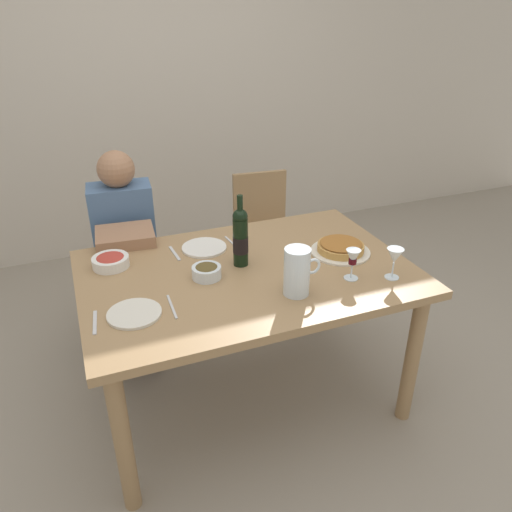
{
  "coord_description": "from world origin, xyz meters",
  "views": [
    {
      "loc": [
        -0.69,
        -1.85,
        1.86
      ],
      "look_at": [
        0.03,
        -0.03,
        0.84
      ],
      "focal_mm": 34.55,
      "sensor_mm": 36.0,
      "label": 1
    }
  ],
  "objects": [
    {
      "name": "ground_plane",
      "position": [
        0.0,
        0.0,
        0.0
      ],
      "size": [
        8.0,
        8.0,
        0.0
      ],
      "primitive_type": "plane",
      "color": "gray"
    },
    {
      "name": "back_wall",
      "position": [
        0.0,
        2.07,
        1.4
      ],
      "size": [
        8.0,
        0.1,
        2.8
      ],
      "primitive_type": "cube",
      "color": "beige",
      "rests_on": "ground"
    },
    {
      "name": "dining_table",
      "position": [
        0.0,
        0.0,
        0.67
      ],
      "size": [
        1.5,
        1.0,
        0.76
      ],
      "color": "#9E7A51",
      "rests_on": "ground"
    },
    {
      "name": "wine_bottle",
      "position": [
        -0.01,
        0.06,
        0.9
      ],
      "size": [
        0.07,
        0.07,
        0.34
      ],
      "color": "black",
      "rests_on": "dining_table"
    },
    {
      "name": "water_pitcher",
      "position": [
        0.12,
        -0.27,
        0.85
      ],
      "size": [
        0.16,
        0.11,
        0.21
      ],
      "color": "silver",
      "rests_on": "dining_table"
    },
    {
      "name": "baked_tart",
      "position": [
        0.49,
        -0.01,
        0.79
      ],
      "size": [
        0.29,
        0.29,
        0.06
      ],
      "color": "silver",
      "rests_on": "dining_table"
    },
    {
      "name": "salad_bowl",
      "position": [
        -0.58,
        0.26,
        0.79
      ],
      "size": [
        0.17,
        0.17,
        0.06
      ],
      "color": "white",
      "rests_on": "dining_table"
    },
    {
      "name": "olive_bowl",
      "position": [
        -0.19,
        0.0,
        0.79
      ],
      "size": [
        0.13,
        0.13,
        0.06
      ],
      "color": "silver",
      "rests_on": "dining_table"
    },
    {
      "name": "wine_glass_left_diner",
      "position": [
        0.57,
        -0.31,
        0.86
      ],
      "size": [
        0.07,
        0.07,
        0.14
      ],
      "color": "silver",
      "rests_on": "dining_table"
    },
    {
      "name": "wine_glass_right_diner",
      "position": [
        0.4,
        -0.24,
        0.86
      ],
      "size": [
        0.06,
        0.06,
        0.14
      ],
      "color": "silver",
      "rests_on": "dining_table"
    },
    {
      "name": "dinner_plate_left_setting",
      "position": [
        -0.12,
        0.28,
        0.77
      ],
      "size": [
        0.22,
        0.22,
        0.01
      ],
      "primitive_type": "cylinder",
      "color": "white",
      "rests_on": "dining_table"
    },
    {
      "name": "dinner_plate_right_setting",
      "position": [
        -0.54,
        -0.18,
        0.77
      ],
      "size": [
        0.21,
        0.21,
        0.01
      ],
      "primitive_type": "cylinder",
      "color": "silver",
      "rests_on": "dining_table"
    },
    {
      "name": "fork_left_setting",
      "position": [
        -0.27,
        0.28,
        0.76
      ],
      "size": [
        0.02,
        0.16,
        0.0
      ],
      "primitive_type": "cube",
      "rotation": [
        0.0,
        0.0,
        1.64
      ],
      "color": "silver",
      "rests_on": "dining_table"
    },
    {
      "name": "knife_left_setting",
      "position": [
        0.03,
        0.28,
        0.76
      ],
      "size": [
        0.03,
        0.18,
        0.0
      ],
      "primitive_type": "cube",
      "rotation": [
        0.0,
        0.0,
        1.67
      ],
      "color": "silver",
      "rests_on": "dining_table"
    },
    {
      "name": "knife_right_setting",
      "position": [
        -0.39,
        -0.18,
        0.76
      ],
      "size": [
        0.01,
        0.18,
        0.0
      ],
      "primitive_type": "cube",
      "rotation": [
        0.0,
        0.0,
        1.54
      ],
      "color": "silver",
      "rests_on": "dining_table"
    },
    {
      "name": "spoon_right_setting",
      "position": [
        -0.69,
        -0.18,
        0.76
      ],
      "size": [
        0.03,
        0.16,
        0.0
      ],
      "primitive_type": "cube",
      "rotation": [
        0.0,
        0.0,
        1.47
      ],
      "color": "silver",
      "rests_on": "dining_table"
    },
    {
      "name": "chair_left",
      "position": [
        -0.44,
        0.91,
        0.5
      ],
      "size": [
        0.43,
        0.43,
        0.87
      ],
      "rotation": [
        0.0,
        0.0,
        3.05
      ],
      "color": "#9E7A51",
      "rests_on": "ground"
    },
    {
      "name": "diner_left",
      "position": [
        -0.46,
        0.67,
        0.62
      ],
      "size": [
        0.36,
        0.53,
        1.16
      ],
      "rotation": [
        0.0,
        0.0,
        3.05
      ],
      "color": "#4C6B93",
      "rests_on": "ground"
    },
    {
      "name": "chair_right",
      "position": [
        0.46,
        0.9,
        0.5
      ],
      "size": [
        0.44,
        0.44,
        0.87
      ],
      "rotation": [
        0.0,
        0.0,
        3.05
      ],
      "color": "#9E7A51",
      "rests_on": "ground"
    }
  ]
}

